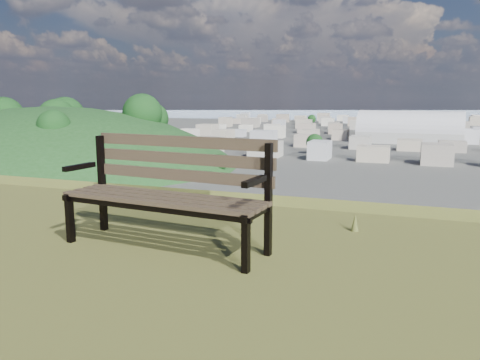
% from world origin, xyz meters
% --- Properties ---
extents(park_bench, '(1.95, 0.79, 1.00)m').
position_xyz_m(park_bench, '(0.86, 2.14, 25.56)').
color(park_bench, '#493B2A').
rests_on(park_bench, hilltop_mesa).
extents(arena, '(59.89, 27.93, 24.75)m').
position_xyz_m(arena, '(1.95, 292.47, 5.84)').
color(arena, '#BABAB5').
rests_on(arena, ground).
extents(green_wooded_hill, '(178.47, 142.77, 89.23)m').
position_xyz_m(green_wooded_hill, '(-134.05, 150.75, 0.13)').
color(green_wooded_hill, '#183D16').
rests_on(green_wooded_hill, ground).
extents(city_blocks, '(395.00, 361.00, 7.00)m').
position_xyz_m(city_blocks, '(0.00, 394.44, 3.50)').
color(city_blocks, silver).
rests_on(city_blocks, ground).
extents(city_trees, '(406.52, 387.20, 9.98)m').
position_xyz_m(city_trees, '(-26.39, 319.00, 4.83)').
color(city_trees, '#37251B').
rests_on(city_trees, ground).
extents(bay_water, '(2400.00, 700.00, 0.12)m').
position_xyz_m(bay_water, '(0.00, 900.00, 0.00)').
color(bay_water, '#9DB0C7').
rests_on(bay_water, ground).
extents(far_hills, '(2050.00, 340.00, 60.00)m').
position_xyz_m(far_hills, '(-60.92, 1402.93, 25.47)').
color(far_hills, '#99ABBE').
rests_on(far_hills, ground).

